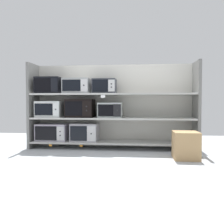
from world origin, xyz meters
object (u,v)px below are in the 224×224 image
object	(u,v)px
microwave_2	(50,109)
microwave_3	(80,108)
microwave_4	(110,110)
microwave_6	(77,86)
microwave_5	(49,86)
microwave_7	(105,86)
shipping_carton	(186,145)
microwave_0	(53,132)
microwave_1	(85,132)

from	to	relation	value
microwave_2	microwave_3	size ratio (longest dim) A/B	0.95
microwave_4	microwave_6	xyz separation A→B (m)	(-0.62, 0.00, 0.44)
microwave_5	microwave_7	world-z (taller)	microwave_5
microwave_7	shipping_carton	world-z (taller)	microwave_7
microwave_2	microwave_5	bearing A→B (deg)	-177.88
microwave_3	microwave_7	distance (m)	0.61
microwave_0	microwave_5	xyz separation A→B (m)	(-0.06, 0.00, 0.88)
microwave_3	shipping_carton	distance (m)	1.99
microwave_2	microwave_6	size ratio (longest dim) A/B	0.99
microwave_1	microwave_7	xyz separation A→B (m)	(0.37, -0.00, 0.85)
microwave_0	microwave_5	distance (m)	0.88
microwave_3	microwave_6	bearing A→B (deg)	179.92
shipping_carton	microwave_1	bearing A→B (deg)	157.28
microwave_6	shipping_carton	world-z (taller)	microwave_6
microwave_4	microwave_5	bearing A→B (deg)	-180.00
microwave_1	microwave_2	distance (m)	0.80
microwave_1	microwave_5	distance (m)	1.11
microwave_6	microwave_7	world-z (taller)	microwave_6
microwave_5	microwave_0	bearing A→B (deg)	-0.12
microwave_3	microwave_4	bearing A→B (deg)	-0.01
microwave_3	microwave_0	bearing A→B (deg)	-179.97
microwave_5	microwave_7	distance (m)	1.05
microwave_1	microwave_6	distance (m)	0.87
microwave_1	microwave_7	size ratio (longest dim) A/B	1.16
microwave_2	shipping_carton	distance (m)	2.53
microwave_5	shipping_carton	world-z (taller)	microwave_5
microwave_1	microwave_5	size ratio (longest dim) A/B	1.07
microwave_0	shipping_carton	xyz separation A→B (m)	(2.32, -0.71, -0.09)
microwave_4	microwave_7	world-z (taller)	microwave_7
microwave_0	microwave_1	distance (m)	0.62
microwave_0	microwave_2	distance (m)	0.44
microwave_3	microwave_4	world-z (taller)	microwave_3
microwave_3	microwave_5	world-z (taller)	microwave_5
microwave_2	microwave_4	distance (m)	1.15
microwave_7	microwave_2	bearing A→B (deg)	179.98
microwave_1	microwave_2	size ratio (longest dim) A/B	1.03
microwave_1	microwave_7	world-z (taller)	microwave_7
microwave_3	microwave_2	bearing A→B (deg)	179.98
microwave_0	microwave_6	xyz separation A→B (m)	(0.48, 0.00, 0.86)
microwave_4	microwave_0	bearing A→B (deg)	-179.99
microwave_2	microwave_5	world-z (taller)	microwave_5
microwave_2	shipping_carton	xyz separation A→B (m)	(2.37, -0.71, -0.52)
microwave_5	microwave_6	xyz separation A→B (m)	(0.53, 0.00, -0.01)
microwave_2	microwave_6	bearing A→B (deg)	-0.01
shipping_carton	microwave_0	bearing A→B (deg)	162.97
microwave_3	shipping_carton	size ratio (longest dim) A/B	1.22
microwave_0	microwave_2	xyz separation A→B (m)	(-0.05, 0.00, 0.43)
microwave_0	microwave_4	world-z (taller)	microwave_4
microwave_5	microwave_6	distance (m)	0.53
microwave_6	shipping_carton	xyz separation A→B (m)	(1.84, -0.71, -0.95)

